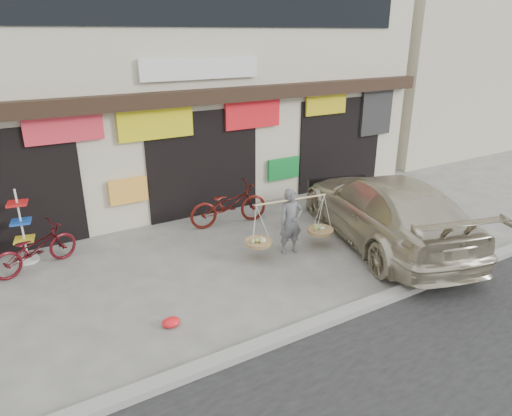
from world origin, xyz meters
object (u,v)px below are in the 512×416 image
street_vendor (291,225)px  bike_0 (35,248)px  suv (385,209)px  display_rack (23,233)px  bike_2 (229,204)px

street_vendor → bike_0: 5.23m
suv → display_rack: (-7.14, 3.03, -0.13)m
street_vendor → bike_2: bearing=108.0°
street_vendor → display_rack: bearing=160.2°
display_rack → suv: bearing=-23.0°
bike_2 → display_rack: bearing=90.8°
suv → display_rack: 7.75m
bike_0 → suv: suv is taller
suv → street_vendor: bearing=0.8°
street_vendor → display_rack: display_rack is taller
street_vendor → display_rack: 5.54m
bike_2 → display_rack: size_ratio=1.25×
street_vendor → suv: bearing=-7.8°
bike_2 → display_rack: (-4.54, 0.39, 0.12)m
street_vendor → display_rack: (-4.96, 2.47, -0.02)m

